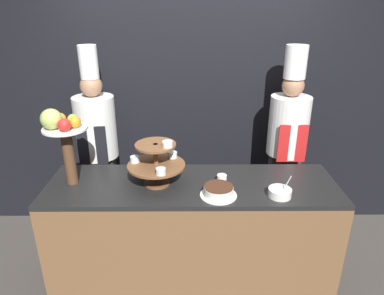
# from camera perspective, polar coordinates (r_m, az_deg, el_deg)

# --- Properties ---
(wall_back) EXTENTS (10.00, 0.06, 2.80)m
(wall_back) POSITION_cam_1_polar(r_m,az_deg,el_deg) (3.35, -0.09, 9.36)
(wall_back) COLOR black
(wall_back) RESTS_ON ground_plane
(buffet_counter) EXTENTS (2.18, 0.65, 0.93)m
(buffet_counter) POSITION_cam_1_polar(r_m,az_deg,el_deg) (2.84, 0.01, -14.25)
(buffet_counter) COLOR brown
(buffet_counter) RESTS_ON ground_plane
(tiered_stand) EXTENTS (0.43, 0.43, 0.36)m
(tiered_stand) POSITION_cam_1_polar(r_m,az_deg,el_deg) (2.51, -5.93, -2.30)
(tiered_stand) COLOR brown
(tiered_stand) RESTS_ON buffet_counter
(fruit_pedestal) EXTENTS (0.31, 0.31, 0.59)m
(fruit_pedestal) POSITION_cam_1_polar(r_m,az_deg,el_deg) (2.59, -20.78, 2.39)
(fruit_pedestal) COLOR brown
(fruit_pedestal) RESTS_ON buffet_counter
(cake_round) EXTENTS (0.26, 0.26, 0.08)m
(cake_round) POSITION_cam_1_polar(r_m,az_deg,el_deg) (2.42, 4.43, -7.27)
(cake_round) COLOR white
(cake_round) RESTS_ON buffet_counter
(cup_white) EXTENTS (0.07, 0.07, 0.05)m
(cup_white) POSITION_cam_1_polar(r_m,az_deg,el_deg) (2.61, 5.00, -5.13)
(cup_white) COLOR white
(cup_white) RESTS_ON buffet_counter
(serving_bowl_near) EXTENTS (0.16, 0.16, 0.16)m
(serving_bowl_near) POSITION_cam_1_polar(r_m,az_deg,el_deg) (2.49, 14.42, -7.28)
(serving_bowl_near) COLOR white
(serving_bowl_near) RESTS_ON buffet_counter
(chef_left) EXTENTS (0.36, 0.36, 1.87)m
(chef_left) POSITION_cam_1_polar(r_m,az_deg,el_deg) (3.24, -15.45, 0.66)
(chef_left) COLOR #28282D
(chef_left) RESTS_ON ground_plane
(chef_center_left) EXTENTS (0.36, 0.36, 1.87)m
(chef_center_left) POSITION_cam_1_polar(r_m,az_deg,el_deg) (3.24, 15.52, 1.06)
(chef_center_left) COLOR #38332D
(chef_center_left) RESTS_ON ground_plane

